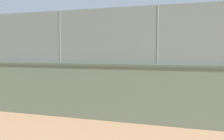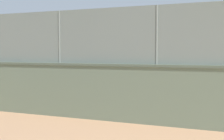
% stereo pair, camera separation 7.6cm
% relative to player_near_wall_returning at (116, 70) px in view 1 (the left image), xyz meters
% --- Properties ---
extents(ground_plane, '(260.00, 260.00, 0.00)m').
position_rel_player_near_wall_returning_xyz_m(ground_plane, '(-0.44, -1.01, -0.91)').
color(ground_plane, tan).
extents(perimeter_wall, '(23.94, 0.85, 1.85)m').
position_rel_player_near_wall_returning_xyz_m(perimeter_wall, '(-2.90, 10.40, 0.02)').
color(perimeter_wall, slate).
rests_on(perimeter_wall, ground_plane).
extents(fence_panel_on_wall, '(23.52, 0.52, 1.78)m').
position_rel_player_near_wall_returning_xyz_m(fence_panel_on_wall, '(-2.90, 10.40, 1.83)').
color(fence_panel_on_wall, gray).
rests_on(fence_panel_on_wall, perimeter_wall).
extents(player_near_wall_returning, '(0.69, 1.11, 1.56)m').
position_rel_player_near_wall_returning_xyz_m(player_near_wall_returning, '(0.00, 0.00, 0.00)').
color(player_near_wall_returning, black).
rests_on(player_near_wall_returning, ground_plane).
extents(player_baseline_waiting, '(1.08, 0.87, 1.69)m').
position_rel_player_near_wall_returning_xyz_m(player_baseline_waiting, '(1.65, 0.73, 0.09)').
color(player_baseline_waiting, navy).
rests_on(player_baseline_waiting, ground_plane).
extents(player_foreground_swinging, '(0.83, 0.99, 1.64)m').
position_rel_player_near_wall_returning_xyz_m(player_foreground_swinging, '(-4.94, 8.23, 0.06)').
color(player_foreground_swinging, black).
rests_on(player_foreground_swinging, ground_plane).
extents(sports_ball, '(0.14, 0.14, 0.14)m').
position_rel_player_near_wall_returning_xyz_m(sports_ball, '(1.43, 1.70, 0.37)').
color(sports_ball, '#3399D8').
extents(spare_ball_by_wall, '(0.12, 0.12, 0.12)m').
position_rel_player_near_wall_returning_xyz_m(spare_ball_by_wall, '(-3.77, 8.60, -0.85)').
color(spare_ball_by_wall, '#3399D8').
rests_on(spare_ball_by_wall, ground_plane).
extents(courtside_bench, '(1.61, 0.41, 0.87)m').
position_rel_player_near_wall_returning_xyz_m(courtside_bench, '(-1.27, 9.20, -0.45)').
color(courtside_bench, gray).
rests_on(courtside_bench, ground_plane).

